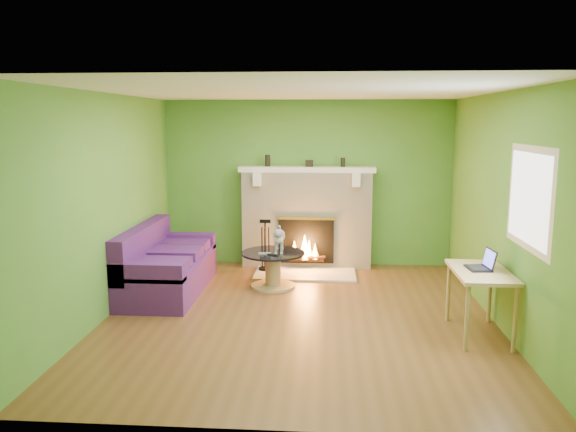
# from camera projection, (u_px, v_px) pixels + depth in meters

# --- Properties ---
(floor) EXTENTS (5.00, 5.00, 0.00)m
(floor) POSITION_uv_depth(u_px,v_px,m) (299.00, 316.00, 6.63)
(floor) COLOR brown
(floor) RESTS_ON ground
(ceiling) EXTENTS (5.00, 5.00, 0.00)m
(ceiling) POSITION_uv_depth(u_px,v_px,m) (300.00, 91.00, 6.20)
(ceiling) COLOR white
(ceiling) RESTS_ON wall_back
(wall_back) EXTENTS (5.00, 0.00, 5.00)m
(wall_back) POSITION_uv_depth(u_px,v_px,m) (307.00, 183.00, 8.87)
(wall_back) COLOR #497F29
(wall_back) RESTS_ON floor
(wall_front) EXTENTS (5.00, 0.00, 5.00)m
(wall_front) POSITION_uv_depth(u_px,v_px,m) (281.00, 261.00, 3.96)
(wall_front) COLOR #497F29
(wall_front) RESTS_ON floor
(wall_left) EXTENTS (0.00, 5.00, 5.00)m
(wall_left) POSITION_uv_depth(u_px,v_px,m) (108.00, 205.00, 6.57)
(wall_left) COLOR #497F29
(wall_left) RESTS_ON floor
(wall_right) EXTENTS (0.00, 5.00, 5.00)m
(wall_right) POSITION_uv_depth(u_px,v_px,m) (500.00, 210.00, 6.26)
(wall_right) COLOR #497F29
(wall_right) RESTS_ON floor
(window_frame) EXTENTS (0.00, 1.20, 1.20)m
(window_frame) POSITION_uv_depth(u_px,v_px,m) (530.00, 198.00, 5.33)
(window_frame) COLOR silver
(window_frame) RESTS_ON wall_right
(window_pane) EXTENTS (0.00, 1.06, 1.06)m
(window_pane) POSITION_uv_depth(u_px,v_px,m) (529.00, 198.00, 5.33)
(window_pane) COLOR white
(window_pane) RESTS_ON wall_right
(fireplace) EXTENTS (2.10, 0.46, 1.58)m
(fireplace) POSITION_uv_depth(u_px,v_px,m) (307.00, 218.00, 8.78)
(fireplace) COLOR beige
(fireplace) RESTS_ON floor
(hearth) EXTENTS (1.50, 0.75, 0.03)m
(hearth) POSITION_uv_depth(u_px,v_px,m) (305.00, 274.00, 8.40)
(hearth) COLOR beige
(hearth) RESTS_ON floor
(mantel) EXTENTS (2.10, 0.28, 0.08)m
(mantel) POSITION_uv_depth(u_px,v_px,m) (307.00, 169.00, 8.63)
(mantel) COLOR white
(mantel) RESTS_ON fireplace
(sofa) EXTENTS (0.90, 1.98, 0.89)m
(sofa) POSITION_uv_depth(u_px,v_px,m) (165.00, 266.00, 7.55)
(sofa) COLOR #43195F
(sofa) RESTS_ON floor
(coffee_table) EXTENTS (0.87, 0.87, 0.49)m
(coffee_table) POSITION_uv_depth(u_px,v_px,m) (273.00, 267.00, 7.74)
(coffee_table) COLOR tan
(coffee_table) RESTS_ON floor
(desk) EXTENTS (0.56, 0.97, 0.72)m
(desk) POSITION_uv_depth(u_px,v_px,m) (481.00, 278.00, 5.93)
(desk) COLOR tan
(desk) RESTS_ON floor
(cat) EXTENTS (0.24, 0.59, 0.37)m
(cat) POSITION_uv_depth(u_px,v_px,m) (279.00, 239.00, 7.72)
(cat) COLOR slate
(cat) RESTS_ON coffee_table
(remote_silver) EXTENTS (0.17, 0.06, 0.02)m
(remote_silver) POSITION_uv_depth(u_px,v_px,m) (265.00, 253.00, 7.60)
(remote_silver) COLOR gray
(remote_silver) RESTS_ON coffee_table
(remote_black) EXTENTS (0.16, 0.11, 0.02)m
(remote_black) POSITION_uv_depth(u_px,v_px,m) (273.00, 255.00, 7.53)
(remote_black) COLOR black
(remote_black) RESTS_ON coffee_table
(laptop) EXTENTS (0.28, 0.32, 0.22)m
(laptop) POSITION_uv_depth(u_px,v_px,m) (479.00, 259.00, 5.95)
(laptop) COLOR black
(laptop) RESTS_ON desk
(fire_tools) EXTENTS (0.21, 0.21, 0.78)m
(fire_tools) POSITION_uv_depth(u_px,v_px,m) (265.00, 245.00, 8.52)
(fire_tools) COLOR black
(fire_tools) RESTS_ON hearth
(mantel_vase_left) EXTENTS (0.08, 0.08, 0.18)m
(mantel_vase_left) POSITION_uv_depth(u_px,v_px,m) (268.00, 161.00, 8.68)
(mantel_vase_left) COLOR black
(mantel_vase_left) RESTS_ON mantel
(mantel_vase_right) EXTENTS (0.07, 0.07, 0.14)m
(mantel_vase_right) POSITION_uv_depth(u_px,v_px,m) (343.00, 162.00, 8.60)
(mantel_vase_right) COLOR black
(mantel_vase_right) RESTS_ON mantel
(mantel_box) EXTENTS (0.12, 0.08, 0.10)m
(mantel_box) POSITION_uv_depth(u_px,v_px,m) (309.00, 163.00, 8.64)
(mantel_box) COLOR black
(mantel_box) RESTS_ON mantel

